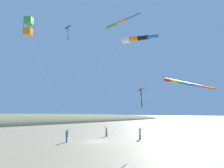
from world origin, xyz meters
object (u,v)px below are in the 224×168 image
(kite_delta_yellow_midlevel, at_px, (141,90))
(kite_box_small_distant, at_px, (29,27))
(person_child_grey_jacket, at_px, (140,133))
(person_adult_flyer, at_px, (67,135))
(kite_windsock_black_fish_shape, at_px, (134,39))
(kite_delta_checkered_midright, at_px, (68,29))
(kite_windsock_blue_topmost, at_px, (180,82))
(person_child_green_jacket, at_px, (106,131))
(kite_windsock_orange_high_right, at_px, (116,24))

(kite_delta_yellow_midlevel, relative_size, kite_box_small_distant, 0.53)
(person_child_grey_jacket, distance_m, kite_delta_yellow_midlevel, 10.00)
(person_adult_flyer, bearing_deg, kite_windsock_black_fish_shape, 21.30)
(person_adult_flyer, relative_size, kite_delta_yellow_midlevel, 0.23)
(kite_delta_checkered_midright, bearing_deg, person_adult_flyer, 140.36)
(kite_windsock_blue_topmost, height_order, kite_box_small_distant, kite_box_small_distant)
(kite_delta_checkered_midright, distance_m, kite_delta_yellow_midlevel, 10.88)
(kite_delta_checkered_midright, distance_m, kite_windsock_black_fish_shape, 9.24)
(person_child_green_jacket, xyz_separation_m, kite_windsock_orange_high_right, (8.18, -7.31, 14.79))
(kite_windsock_orange_high_right, distance_m, kite_windsock_black_fish_shape, 3.09)
(person_child_green_jacket, height_order, kite_delta_yellow_midlevel, kite_delta_yellow_midlevel)
(person_child_grey_jacket, relative_size, kite_box_small_distant, 0.13)
(kite_box_small_distant, bearing_deg, person_child_grey_jacket, 80.58)
(kite_delta_yellow_midlevel, xyz_separation_m, kite_windsock_orange_high_right, (-3.07, -0.74, 8.93))
(person_adult_flyer, xyz_separation_m, kite_windsock_blue_topmost, (15.43, 2.70, 6.32))
(kite_windsock_blue_topmost, bearing_deg, person_child_grey_jacket, 144.92)
(person_child_green_jacket, bearing_deg, kite_windsock_orange_high_right, -41.80)
(kite_delta_checkered_midright, distance_m, kite_box_small_distant, 4.12)
(kite_windsock_orange_high_right, bearing_deg, kite_windsock_black_fish_shape, 52.49)
(kite_delta_checkered_midright, xyz_separation_m, kite_windsock_orange_high_right, (1.39, 6.83, 2.51))
(kite_delta_yellow_midlevel, height_order, kite_windsock_black_fish_shape, kite_windsock_black_fish_shape)
(kite_delta_yellow_midlevel, height_order, kite_windsock_blue_topmost, kite_windsock_blue_topmost)
(kite_windsock_black_fish_shape, bearing_deg, kite_windsock_blue_topmost, -7.84)
(person_child_green_jacket, xyz_separation_m, kite_windsock_blue_topmost, (15.94, -6.25, 6.33))
(kite_delta_yellow_midlevel, height_order, kite_windsock_orange_high_right, kite_windsock_orange_high_right)
(person_adult_flyer, xyz_separation_m, kite_windsock_black_fish_shape, (9.15, 3.57, 12.87))
(kite_windsock_black_fish_shape, bearing_deg, kite_delta_checkered_midright, -108.17)
(person_adult_flyer, xyz_separation_m, kite_box_small_distant, (3.36, -8.12, 12.33))
(person_child_grey_jacket, relative_size, kite_windsock_orange_high_right, 0.11)
(person_child_green_jacket, height_order, kite_windsock_orange_high_right, kite_windsock_orange_high_right)
(kite_windsock_blue_topmost, bearing_deg, person_child_green_jacket, 158.61)
(kite_delta_yellow_midlevel, relative_size, kite_windsock_orange_high_right, 0.46)
(kite_delta_yellow_midlevel, bearing_deg, kite_windsock_orange_high_right, -166.39)
(person_child_green_jacket, relative_size, kite_delta_yellow_midlevel, 0.23)
(kite_delta_yellow_midlevel, xyz_separation_m, kite_box_small_distant, (-7.38, -10.49, 6.49))
(person_adult_flyer, distance_m, kite_delta_yellow_midlevel, 12.45)
(person_adult_flyer, height_order, kite_windsock_black_fish_shape, kite_windsock_black_fish_shape)
(kite_delta_checkered_midright, relative_size, kite_windsock_orange_high_right, 0.84)
(kite_windsock_blue_topmost, xyz_separation_m, kite_box_small_distant, (-12.07, -10.82, 6.01))
(person_child_green_jacket, relative_size, kite_windsock_blue_topmost, 0.10)
(person_adult_flyer, bearing_deg, kite_windsock_orange_high_right, 12.03)
(kite_windsock_orange_high_right, xyz_separation_m, kite_box_small_distant, (-4.30, -9.75, -2.44))
(kite_windsock_blue_topmost, relative_size, kite_box_small_distant, 1.16)
(kite_windsock_orange_high_right, xyz_separation_m, kite_windsock_blue_topmost, (7.76, 1.07, -8.46))
(person_child_grey_jacket, bearing_deg, kite_windsock_black_fish_shape, -62.43)
(kite_windsock_orange_high_right, distance_m, kite_windsock_blue_topmost, 11.53)
(person_child_green_jacket, height_order, person_child_grey_jacket, person_child_grey_jacket)
(person_child_grey_jacket, xyz_separation_m, kite_windsock_blue_topmost, (9.20, -6.46, 6.27))
(person_child_grey_jacket, height_order, kite_box_small_distant, kite_box_small_distant)
(kite_delta_checkered_midright, bearing_deg, kite_delta_yellow_midlevel, 59.48)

